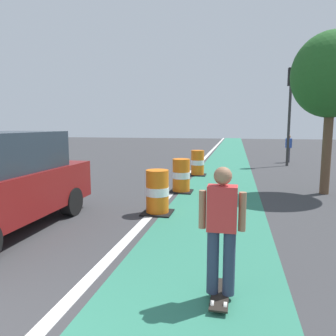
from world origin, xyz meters
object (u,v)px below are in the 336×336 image
skateboarder_on_lane (222,229)px  traffic_barrel_mid (181,176)px  traffic_light_corner (290,99)px  street_tree_sidewalk (332,76)px  traffic_barrel_front (157,192)px  pedestrian_crossing (288,148)px  traffic_barrel_back (198,163)px

skateboarder_on_lane → traffic_barrel_mid: (-1.57, 6.29, -0.38)m
traffic_barrel_mid → traffic_light_corner: (4.43, 7.84, 2.97)m
traffic_barrel_mid → street_tree_sidewalk: street_tree_sidewalk is taller
traffic_barrel_front → pedestrian_crossing: bearing=68.1°
skateboarder_on_lane → traffic_barrel_front: bearing=115.2°
traffic_barrel_front → traffic_barrel_back: (0.25, 6.24, 0.00)m
skateboarder_on_lane → traffic_barrel_front: (-1.72, 3.65, -0.38)m
traffic_barrel_front → street_tree_sidewalk: bearing=35.6°
skateboarder_on_lane → traffic_barrel_mid: 6.49m
traffic_barrel_front → traffic_barrel_back: bearing=87.7°
traffic_barrel_back → traffic_barrel_mid: bearing=-91.7°
traffic_light_corner → street_tree_sidewalk: bearing=-89.3°
skateboarder_on_lane → traffic_light_corner: (2.85, 14.13, 2.59)m
skateboarder_on_lane → traffic_barrel_front: size_ratio=1.55×
traffic_barrel_mid → traffic_barrel_back: bearing=88.3°
traffic_barrel_mid → pedestrian_crossing: 10.57m
traffic_barrel_front → traffic_light_corner: bearing=66.4°
traffic_barrel_mid → traffic_barrel_back: 3.60m
traffic_light_corner → pedestrian_crossing: 3.11m
traffic_barrel_front → pedestrian_crossing: size_ratio=0.68×
pedestrian_crossing → traffic_barrel_mid: bearing=-116.4°
traffic_barrel_back → pedestrian_crossing: (4.60, 5.86, 0.33)m
traffic_barrel_back → traffic_barrel_front: bearing=-92.3°
pedestrian_crossing → street_tree_sidewalk: size_ratio=0.32×
traffic_barrel_back → traffic_light_corner: bearing=44.4°
traffic_barrel_front → street_tree_sidewalk: (4.66, 3.34, 3.14)m
traffic_barrel_front → traffic_barrel_back: size_ratio=1.00×
traffic_barrel_front → street_tree_sidewalk: size_ratio=0.22×
skateboarder_on_lane → traffic_barrel_front: skateboarder_on_lane is taller
traffic_barrel_front → traffic_barrel_mid: (0.15, 2.64, 0.00)m
traffic_barrel_back → pedestrian_crossing: 7.45m
street_tree_sidewalk → skateboarder_on_lane: bearing=-112.8°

